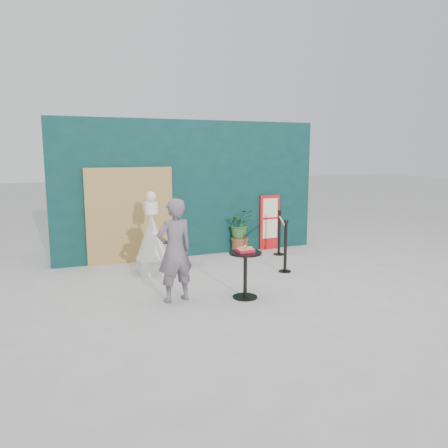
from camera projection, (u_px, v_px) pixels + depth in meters
The scene contains 10 objects.
ground at pixel (252, 296), 7.11m from camera, with size 60.00×60.00×0.00m, color #ADAAA5.
back_wall at pixel (191, 189), 9.74m from camera, with size 6.00×0.30×3.00m, color #092A2A.
bamboo_fence at pixel (130, 216), 9.10m from camera, with size 1.80×0.08×2.00m, color tan.
woman at pixel (175, 251), 6.73m from camera, with size 0.59×0.39×1.62m, color slate.
menu_board at pixel (269, 222), 10.41m from camera, with size 0.50×0.07×1.30m.
statue at pixel (152, 240), 8.34m from camera, with size 0.62×0.62×1.58m.
cafe_table at pixel (245, 267), 6.94m from camera, with size 0.52×0.52×0.75m.
food_basket at pixel (245, 250), 6.89m from camera, with size 0.26×0.19×0.11m.
planter at pixel (240, 228), 10.04m from camera, with size 0.60×0.52×1.02m.
stanchion_barrier at pixel (282, 240), 9.15m from camera, with size 0.84×1.54×1.03m.
Camera 1 is at (-3.03, -6.13, 2.32)m, focal length 35.00 mm.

